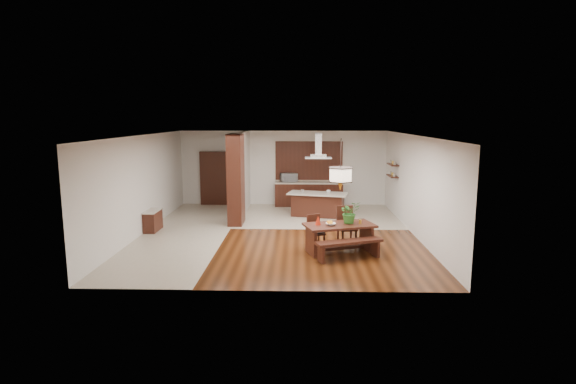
{
  "coord_description": "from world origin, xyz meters",
  "views": [
    {
      "loc": [
        0.63,
        -12.97,
        3.41
      ],
      "look_at": [
        0.3,
        0.0,
        1.25
      ],
      "focal_mm": 28.0,
      "sensor_mm": 36.0,
      "label": 1
    }
  ],
  "objects_px": {
    "dining_chair_left": "(316,231)",
    "dining_chair_right": "(347,226)",
    "island_cup": "(329,192)",
    "microwave": "(289,178)",
    "pendant_lantern": "(341,165)",
    "range_hood": "(318,146)",
    "fruit_bowl": "(331,224)",
    "foliage_plant": "(350,212)",
    "hallway_console": "(153,221)",
    "kitchen_island": "(318,204)",
    "dining_bench": "(349,250)",
    "dining_table": "(339,232)"
  },
  "relations": [
    {
      "from": "pendant_lantern",
      "to": "microwave",
      "type": "relative_size",
      "value": 2.19
    },
    {
      "from": "dining_chair_left",
      "to": "pendant_lantern",
      "type": "distance_m",
      "value": 1.94
    },
    {
      "from": "fruit_bowl",
      "to": "range_hood",
      "type": "height_order",
      "value": "range_hood"
    },
    {
      "from": "pendant_lantern",
      "to": "range_hood",
      "type": "height_order",
      "value": "same"
    },
    {
      "from": "hallway_console",
      "to": "fruit_bowl",
      "type": "distance_m",
      "value": 5.68
    },
    {
      "from": "fruit_bowl",
      "to": "island_cup",
      "type": "xyz_separation_m",
      "value": [
        0.21,
        4.23,
        0.13
      ]
    },
    {
      "from": "dining_chair_right",
      "to": "pendant_lantern",
      "type": "bearing_deg",
      "value": -126.49
    },
    {
      "from": "dining_table",
      "to": "dining_chair_left",
      "type": "xyz_separation_m",
      "value": [
        -0.58,
        0.38,
        -0.1
      ]
    },
    {
      "from": "foliage_plant",
      "to": "microwave",
      "type": "distance_m",
      "value": 6.17
    },
    {
      "from": "foliage_plant",
      "to": "fruit_bowl",
      "type": "distance_m",
      "value": 0.61
    },
    {
      "from": "dining_chair_left",
      "to": "pendant_lantern",
      "type": "relative_size",
      "value": 0.66
    },
    {
      "from": "island_cup",
      "to": "microwave",
      "type": "xyz_separation_m",
      "value": [
        -1.42,
        1.94,
        0.22
      ]
    },
    {
      "from": "dining_chair_right",
      "to": "kitchen_island",
      "type": "xyz_separation_m",
      "value": [
        -0.65,
        3.54,
        -0.09
      ]
    },
    {
      "from": "pendant_lantern",
      "to": "microwave",
      "type": "xyz_separation_m",
      "value": [
        -1.44,
        6.05,
        -1.13
      ]
    },
    {
      "from": "hallway_console",
      "to": "dining_chair_right",
      "type": "xyz_separation_m",
      "value": [
        5.73,
        -1.38,
        0.21
      ]
    },
    {
      "from": "dining_chair_left",
      "to": "hallway_console",
      "type": "bearing_deg",
      "value": 136.34
    },
    {
      "from": "range_hood",
      "to": "microwave",
      "type": "height_order",
      "value": "range_hood"
    },
    {
      "from": "fruit_bowl",
      "to": "kitchen_island",
      "type": "bearing_deg",
      "value": 92.01
    },
    {
      "from": "dining_chair_left",
      "to": "range_hood",
      "type": "distance_m",
      "value": 4.31
    },
    {
      "from": "dining_bench",
      "to": "dining_chair_right",
      "type": "distance_m",
      "value": 1.28
    },
    {
      "from": "kitchen_island",
      "to": "foliage_plant",
      "type": "bearing_deg",
      "value": -67.88
    },
    {
      "from": "pendant_lantern",
      "to": "microwave",
      "type": "bearing_deg",
      "value": 103.38
    },
    {
      "from": "dining_table",
      "to": "pendant_lantern",
      "type": "relative_size",
      "value": 1.47
    },
    {
      "from": "pendant_lantern",
      "to": "fruit_bowl",
      "type": "distance_m",
      "value": 1.51
    },
    {
      "from": "dining_chair_left",
      "to": "dining_chair_right",
      "type": "relative_size",
      "value": 0.83
    },
    {
      "from": "hallway_console",
      "to": "microwave",
      "type": "bearing_deg",
      "value": 44.96
    },
    {
      "from": "range_hood",
      "to": "dining_bench",
      "type": "bearing_deg",
      "value": -83.19
    },
    {
      "from": "dining_chair_right",
      "to": "kitchen_island",
      "type": "height_order",
      "value": "dining_chair_right"
    },
    {
      "from": "pendant_lantern",
      "to": "range_hood",
      "type": "relative_size",
      "value": 1.46
    },
    {
      "from": "foliage_plant",
      "to": "pendant_lantern",
      "type": "bearing_deg",
      "value": -156.59
    },
    {
      "from": "foliage_plant",
      "to": "kitchen_island",
      "type": "xyz_separation_m",
      "value": [
        -0.65,
        4.06,
        -0.58
      ]
    },
    {
      "from": "hallway_console",
      "to": "pendant_lantern",
      "type": "distance_m",
      "value": 6.14
    },
    {
      "from": "island_cup",
      "to": "pendant_lantern",
      "type": "bearing_deg",
      "value": -89.71
    },
    {
      "from": "fruit_bowl",
      "to": "microwave",
      "type": "bearing_deg",
      "value": 101.03
    },
    {
      "from": "fruit_bowl",
      "to": "kitchen_island",
      "type": "xyz_separation_m",
      "value": [
        -0.15,
        4.3,
        -0.33
      ]
    },
    {
      "from": "pendant_lantern",
      "to": "dining_chair_left",
      "type": "bearing_deg",
      "value": 146.41
    },
    {
      "from": "dining_chair_left",
      "to": "fruit_bowl",
      "type": "height_order",
      "value": "dining_chair_left"
    },
    {
      "from": "dining_bench",
      "to": "island_cup",
      "type": "xyz_separation_m",
      "value": [
        -0.21,
        4.71,
        0.66
      ]
    },
    {
      "from": "pendant_lantern",
      "to": "fruit_bowl",
      "type": "bearing_deg",
      "value": -151.74
    },
    {
      "from": "pendant_lantern",
      "to": "kitchen_island",
      "type": "bearing_deg",
      "value": 95.28
    },
    {
      "from": "pendant_lantern",
      "to": "foliage_plant",
      "type": "bearing_deg",
      "value": 23.41
    },
    {
      "from": "pendant_lantern",
      "to": "dining_bench",
      "type": "bearing_deg",
      "value": -72.88
    },
    {
      "from": "pendant_lantern",
      "to": "range_hood",
      "type": "xyz_separation_m",
      "value": [
        -0.39,
        4.18,
        0.22
      ]
    },
    {
      "from": "dining_table",
      "to": "dining_chair_right",
      "type": "height_order",
      "value": "dining_chair_right"
    },
    {
      "from": "fruit_bowl",
      "to": "range_hood",
      "type": "bearing_deg",
      "value": 92.01
    },
    {
      "from": "dining_table",
      "to": "microwave",
      "type": "distance_m",
      "value": 6.24
    },
    {
      "from": "microwave",
      "to": "kitchen_island",
      "type": "bearing_deg",
      "value": -84.8
    },
    {
      "from": "hallway_console",
      "to": "dining_chair_right",
      "type": "relative_size",
      "value": 0.84
    },
    {
      "from": "island_cup",
      "to": "dining_bench",
      "type": "bearing_deg",
      "value": -87.49
    },
    {
      "from": "pendant_lantern",
      "to": "hallway_console",
      "type": "bearing_deg",
      "value": 159.71
    }
  ]
}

